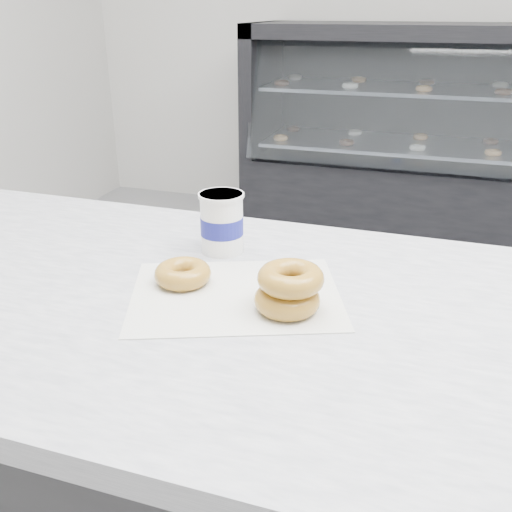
# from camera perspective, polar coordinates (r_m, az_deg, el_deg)

# --- Properties ---
(ground) EXTENTS (5.00, 5.00, 0.00)m
(ground) POSITION_cam_1_polar(r_m,az_deg,el_deg) (1.91, 15.91, -21.88)
(ground) COLOR gray
(ground) RESTS_ON ground
(display_case) EXTENTS (2.40, 0.74, 1.25)m
(display_case) POSITION_cam_1_polar(r_m,az_deg,el_deg) (3.58, 19.02, 8.82)
(display_case) COLOR black
(display_case) RESTS_ON ground
(wax_paper) EXTENTS (0.41, 0.37, 0.00)m
(wax_paper) POSITION_cam_1_polar(r_m,az_deg,el_deg) (0.94, -2.04, -3.86)
(wax_paper) COLOR silver
(wax_paper) RESTS_ON counter
(donut_single) EXTENTS (0.12, 0.12, 0.03)m
(donut_single) POSITION_cam_1_polar(r_m,az_deg,el_deg) (0.98, -7.33, -1.74)
(donut_single) COLOR #B59031
(donut_single) RESTS_ON wax_paper
(donut_stack) EXTENTS (0.13, 0.13, 0.07)m
(donut_stack) POSITION_cam_1_polar(r_m,az_deg,el_deg) (0.88, 3.30, -3.30)
(donut_stack) COLOR #B59031
(donut_stack) RESTS_ON wax_paper
(coffee_cup) EXTENTS (0.09, 0.09, 0.12)m
(coffee_cup) POSITION_cam_1_polar(r_m,az_deg,el_deg) (1.09, -3.44, 3.40)
(coffee_cup) COLOR white
(coffee_cup) RESTS_ON counter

